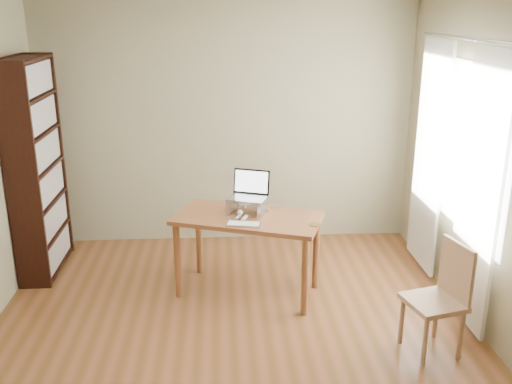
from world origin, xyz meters
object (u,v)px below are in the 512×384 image
desk (248,228)px  laptop (247,191)px  cat (248,205)px  chair (443,296)px  bookshelf (37,168)px  keyboard (243,224)px

desk → laptop: bearing=109.8°
cat → chair: bearing=-13.5°
bookshelf → cat: size_ratio=4.35×
desk → chair: bearing=-16.5°
desk → keyboard: 0.25m
bookshelf → desk: 2.13m
bookshelf → desk: size_ratio=1.48×
bookshelf → desk: (1.99, -0.63, -0.41)m
keyboard → desk: bearing=88.2°
cat → chair: 1.84m
desk → cat: 0.21m
keyboard → cat: 0.34m
bookshelf → chair: 3.83m
desk → chair: size_ratio=1.63×
keyboard → cat: (0.05, 0.33, 0.06)m
bookshelf → laptop: bearing=-14.0°
laptop → keyboard: 0.41m
bookshelf → keyboard: bookshelf is taller
keyboard → chair: size_ratio=0.35×
bookshelf → cat: bearing=-14.7°
bookshelf → chair: size_ratio=2.40×
desk → laptop: 0.33m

